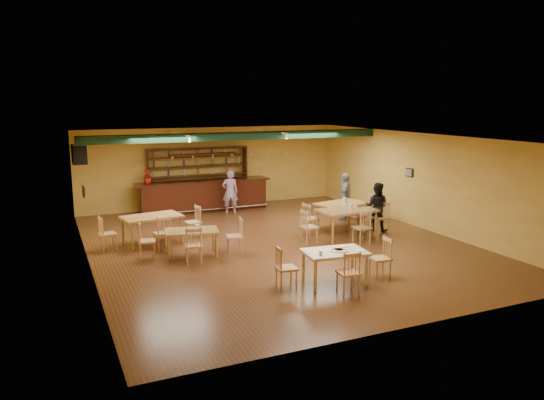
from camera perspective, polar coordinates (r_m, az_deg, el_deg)
name	(u,v)px	position (r m, az deg, el deg)	size (l,w,h in m)	color
floor	(276,244)	(14.82, 0.42, -4.81)	(12.00, 12.00, 0.00)	#522D17
ceiling_beam	(240,136)	(16.90, -3.49, 6.99)	(10.00, 0.30, 0.25)	black
track_rail_left	(180,134)	(16.94, -9.97, 7.09)	(0.05, 2.50, 0.05)	white
track_rail_right	(273,132)	(17.98, 0.06, 7.46)	(0.05, 2.50, 0.05)	white
ac_unit	(80,154)	(17.32, -20.26, 4.71)	(0.34, 0.70, 0.48)	white
picture_left	(83,191)	(14.23, -19.90, 0.89)	(0.04, 0.34, 0.28)	black
picture_right	(410,173)	(17.47, 14.80, 2.92)	(0.04, 0.34, 0.28)	black
bar_counter	(204,196)	(19.22, -7.49, 0.45)	(4.91, 0.85, 1.13)	black
back_bar_hutch	(198,178)	(19.72, -8.05, 2.40)	(3.79, 0.40, 2.28)	black
poinsettia	(147,177)	(18.64, -13.47, 2.50)	(0.29, 0.29, 0.52)	#B61810
dining_table_a	(152,230)	(15.15, -12.94, -3.17)	(1.60, 0.96, 0.80)	olive
dining_table_b	(341,215)	(16.77, 7.51, -1.65)	(1.60, 0.96, 0.80)	olive
dining_table_c	(192,243)	(13.81, -8.76, -4.64)	(1.37, 0.82, 0.68)	olive
dining_table_d	(346,223)	(15.61, 8.11, -2.53)	(1.67, 1.00, 0.84)	olive
near_table	(335,267)	(11.74, 6.85, -7.27)	(1.37, 0.88, 0.73)	tan
pizza_tray	(339,250)	(11.67, 7.31, -5.46)	(0.40, 0.40, 0.01)	silver
parmesan_shaker	(321,253)	(11.28, 5.35, -5.75)	(0.07, 0.07, 0.11)	#EAE5C6
napkin_stack	(344,246)	(11.95, 7.83, -5.04)	(0.20, 0.15, 0.03)	white
pizza_server	(343,248)	(11.78, 7.80, -5.26)	(0.32, 0.09, 0.00)	silver
side_plate	(361,250)	(11.74, 9.64, -5.43)	(0.22, 0.22, 0.01)	white
patron_bar	(230,192)	(18.63, -4.61, 0.88)	(0.57, 0.38, 1.57)	purple
patron_right_a	(377,207)	(16.47, 11.36, -0.72)	(0.74, 0.57, 1.52)	black
patron_right_b	(346,197)	(17.81, 8.04, 0.38)	(0.93, 0.39, 1.59)	gray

